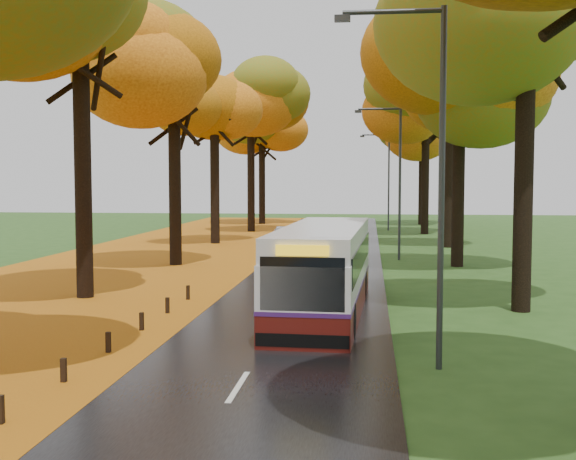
% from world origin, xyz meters
% --- Properties ---
extents(road, '(6.50, 90.00, 0.04)m').
position_xyz_m(road, '(0.00, 25.00, 0.02)').
color(road, black).
rests_on(road, ground).
extents(centre_line, '(0.12, 90.00, 0.01)m').
position_xyz_m(centre_line, '(0.00, 25.00, 0.04)').
color(centre_line, silver).
rests_on(centre_line, road).
extents(leaf_verge, '(12.00, 90.00, 0.02)m').
position_xyz_m(leaf_verge, '(-9.00, 25.00, 0.01)').
color(leaf_verge, '#9A500E').
rests_on(leaf_verge, ground).
extents(leaf_drift, '(0.90, 90.00, 0.01)m').
position_xyz_m(leaf_drift, '(-3.05, 25.00, 0.04)').
color(leaf_drift, '#B26A12').
rests_on(leaf_drift, road).
extents(trees_left, '(9.20, 74.00, 13.88)m').
position_xyz_m(trees_left, '(-7.18, 27.06, 9.53)').
color(trees_left, black).
rests_on(trees_left, ground).
extents(trees_right, '(9.30, 74.20, 13.96)m').
position_xyz_m(trees_right, '(7.19, 26.91, 9.69)').
color(trees_right, black).
rests_on(trees_right, ground).
extents(bollard_row, '(0.11, 23.51, 0.52)m').
position_xyz_m(bollard_row, '(-3.70, 4.70, 0.26)').
color(bollard_row, black).
rests_on(bollard_row, ground).
extents(streetlamp_near, '(2.45, 0.18, 8.00)m').
position_xyz_m(streetlamp_near, '(3.95, 8.00, 4.71)').
color(streetlamp_near, '#333538').
rests_on(streetlamp_near, ground).
extents(streetlamp_mid, '(2.45, 0.18, 8.00)m').
position_xyz_m(streetlamp_mid, '(3.95, 30.00, 4.71)').
color(streetlamp_mid, '#333538').
rests_on(streetlamp_mid, ground).
extents(streetlamp_far, '(2.45, 0.18, 8.00)m').
position_xyz_m(streetlamp_far, '(3.95, 52.00, 4.71)').
color(streetlamp_far, '#333538').
rests_on(streetlamp_far, ground).
extents(bus, '(2.80, 10.53, 2.75)m').
position_xyz_m(bus, '(1.22, 14.29, 1.48)').
color(bus, '#4F110C').
rests_on(bus, road).
extents(car_white, '(2.56, 4.29, 1.37)m').
position_xyz_m(car_white, '(-2.35, 34.40, 0.72)').
color(car_white, silver).
rests_on(car_white, road).
extents(car_silver, '(1.94, 4.07, 1.29)m').
position_xyz_m(car_silver, '(-2.34, 35.51, 0.68)').
color(car_silver, '#ADB0B5').
rests_on(car_silver, road).
extents(car_dark, '(1.99, 4.17, 1.17)m').
position_xyz_m(car_dark, '(-2.12, 45.64, 0.63)').
color(car_dark, black).
rests_on(car_dark, road).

